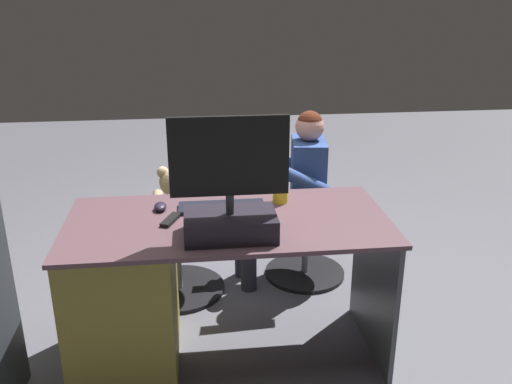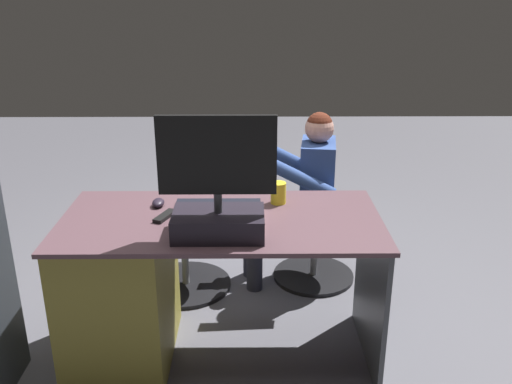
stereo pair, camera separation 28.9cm
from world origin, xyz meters
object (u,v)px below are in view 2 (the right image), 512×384
at_px(monitor, 218,203).
at_px(visitor_chair, 315,242).
at_px(cup, 278,193).
at_px(teddy_bear, 182,196).
at_px(keyboard, 218,205).
at_px(desk, 140,285).
at_px(office_chair_teddy, 185,251).
at_px(computer_mouse, 158,203).
at_px(tv_remote, 165,216).
at_px(person, 302,187).

distance_m(monitor, visitor_chair, 1.28).
xyz_separation_m(cup, teddy_bear, (0.55, -0.49, -0.20)).
bearing_deg(visitor_chair, cup, 65.59).
xyz_separation_m(keyboard, teddy_bear, (0.25, -0.55, -0.16)).
relative_size(desk, office_chair_teddy, 2.69).
distance_m(computer_mouse, office_chair_teddy, 0.74).
bearing_deg(computer_mouse, visitor_chair, -144.23).
bearing_deg(office_chair_teddy, desk, 78.29).
relative_size(tv_remote, visitor_chair, 0.29).
height_order(office_chair_teddy, teddy_bear, teddy_bear).
height_order(office_chair_teddy, person, person).
relative_size(cup, office_chair_teddy, 0.19).
xyz_separation_m(cup, tv_remote, (0.54, 0.18, -0.05)).
bearing_deg(teddy_bear, monitor, 107.43).
bearing_deg(desk, teddy_bear, -101.50).
height_order(desk, monitor, monitor).
distance_m(desk, teddy_bear, 0.73).
distance_m(keyboard, person, 0.80).
bearing_deg(tv_remote, cup, -138.97).
relative_size(computer_mouse, office_chair_teddy, 0.17).
height_order(computer_mouse, person, person).
height_order(keyboard, computer_mouse, computer_mouse).
height_order(monitor, office_chair_teddy, monitor).
bearing_deg(cup, desk, 15.56).
height_order(desk, visitor_chair, desk).
bearing_deg(tv_remote, monitor, 167.38).
bearing_deg(keyboard, visitor_chair, -131.39).
relative_size(desk, visitor_chair, 2.93).
relative_size(keyboard, computer_mouse, 4.38).
height_order(keyboard, person, person).
bearing_deg(teddy_bear, cup, 138.14).
relative_size(computer_mouse, person, 0.09).
relative_size(office_chair_teddy, visitor_chair, 1.09).
bearing_deg(tv_remote, office_chair_teddy, -67.14).
bearing_deg(cup, computer_mouse, 3.41).
height_order(desk, person, person).
relative_size(keyboard, person, 0.38).
height_order(computer_mouse, tv_remote, computer_mouse).
bearing_deg(computer_mouse, teddy_bear, -95.24).
height_order(desk, keyboard, keyboard).
distance_m(cup, visitor_chair, 0.85).
distance_m(cup, office_chair_teddy, 0.93).
relative_size(computer_mouse, cup, 0.88).
distance_m(cup, teddy_bear, 0.77).
height_order(cup, person, person).
xyz_separation_m(computer_mouse, office_chair_teddy, (-0.05, -0.52, -0.53)).
height_order(keyboard, tv_remote, keyboard).
xyz_separation_m(monitor, office_chair_teddy, (0.27, -0.85, -0.66)).
height_order(cup, teddy_bear, cup).
relative_size(monitor, person, 0.49).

